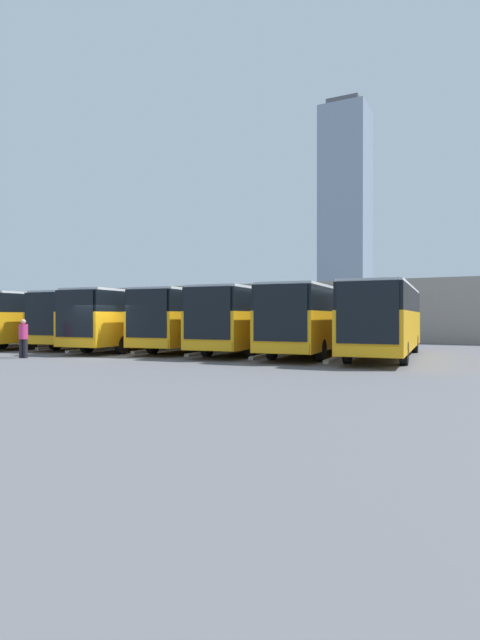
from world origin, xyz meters
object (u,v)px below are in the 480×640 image
at_px(bus_3, 204,318).
at_px(bus_2, 256,318).
at_px(bus_4, 144,318).
at_px(pedestrian, 23,337).
at_px(bus_6, 60,318).
at_px(bus_7, 22,318).
at_px(bus_0, 386,318).
at_px(bus_1, 316,318).
at_px(bus_5, 111,318).

bearing_deg(bus_3, bus_2, 170.56).
bearing_deg(bus_4, bus_2, -178.15).
bearing_deg(bus_4, pedestrian, 77.46).
bearing_deg(bus_4, bus_6, -5.57).
bearing_deg(bus_7, bus_2, 178.13).
height_order(bus_2, pedestrian, bus_2).
xyz_separation_m(bus_0, bus_6, (21.06, 0.19, 0.00)).
bearing_deg(bus_1, bus_5, -6.42).
bearing_deg(bus_5, bus_6, 10.77).
relative_size(bus_2, bus_4, 1.00).
relative_size(bus_1, bus_6, 1.00).
bearing_deg(bus_2, bus_7, -1.87).
distance_m(bus_4, bus_7, 10.53).
bearing_deg(bus_7, bus_3, -179.99).
height_order(bus_3, bus_4, same).
bearing_deg(bus_6, bus_4, 174.43).
relative_size(bus_1, bus_7, 1.00).
bearing_deg(bus_1, pedestrian, 31.07).
xyz_separation_m(bus_0, bus_1, (3.51, -0.22, 0.00)).
distance_m(bus_2, pedestrian, 11.76).
xyz_separation_m(bus_2, bus_7, (17.55, 0.74, 0.00)).
xyz_separation_m(bus_6, pedestrian, (-5.91, 7.85, -0.90)).
distance_m(bus_0, bus_3, 10.56).
bearing_deg(bus_5, bus_3, 175.47).
relative_size(bus_3, bus_4, 1.00).
xyz_separation_m(bus_2, bus_4, (7.02, 0.75, 0.00)).
xyz_separation_m(bus_0, bus_4, (14.04, 0.35, 0.00)).
bearing_deg(bus_4, bus_0, 177.16).
relative_size(bus_4, bus_6, 1.00).
xyz_separation_m(bus_5, pedestrian, (-2.39, 8.79, -0.90)).
relative_size(bus_4, bus_7, 1.00).
height_order(bus_3, bus_6, same).
distance_m(bus_1, bus_4, 10.55).
bearing_deg(bus_3, bus_5, -4.53).
distance_m(bus_1, bus_5, 14.05).
bearing_deg(bus_6, bus_3, -179.33).
relative_size(bus_4, bus_5, 1.00).
distance_m(bus_2, bus_4, 7.06).
xyz_separation_m(bus_1, bus_4, (10.53, 0.58, 0.00)).
bearing_deg(bus_3, bus_0, 171.81).
distance_m(bus_5, bus_6, 3.64).
xyz_separation_m(bus_3, bus_7, (14.04, 1.05, 0.00)).
xyz_separation_m(bus_2, pedestrian, (8.14, 8.44, -0.90)).
bearing_deg(bus_5, bus_2, 173.83).
height_order(bus_1, bus_3, same).
relative_size(bus_2, bus_6, 1.00).
bearing_deg(bus_7, bus_6, 178.03).
xyz_separation_m(bus_2, bus_3, (3.51, -0.32, 0.00)).
relative_size(bus_0, bus_6, 1.00).
height_order(bus_2, bus_6, same).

